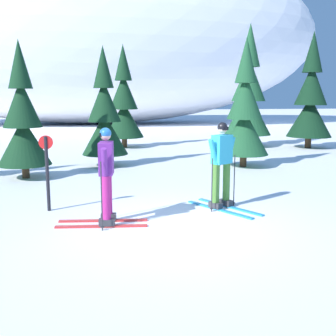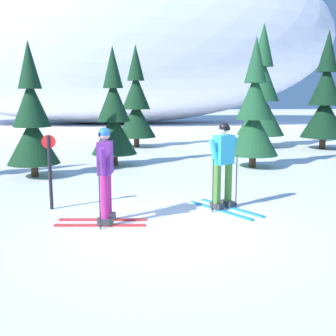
# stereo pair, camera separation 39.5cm
# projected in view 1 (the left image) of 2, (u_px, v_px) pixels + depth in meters

# --- Properties ---
(ground_plane) EXTENTS (120.00, 120.00, 0.00)m
(ground_plane) POSITION_uv_depth(u_px,v_px,m) (175.00, 228.00, 7.36)
(ground_plane) COLOR white
(skier_purple_jacket) EXTENTS (1.69, 0.81, 1.77)m
(skier_purple_jacket) POSITION_uv_depth(u_px,v_px,m) (106.00, 174.00, 7.44)
(skier_purple_jacket) COLOR red
(skier_purple_jacket) RESTS_ON ground
(skier_cyan_jacket) EXTENTS (1.29, 1.69, 1.80)m
(skier_cyan_jacket) POSITION_uv_depth(u_px,v_px,m) (222.00, 164.00, 8.53)
(skier_cyan_jacket) COLOR #2893CC
(skier_cyan_jacket) RESTS_ON ground
(pine_tree_left) EXTENTS (1.48, 1.48, 3.84)m
(pine_tree_left) POSITION_uv_depth(u_px,v_px,m) (23.00, 122.00, 11.54)
(pine_tree_left) COLOR #47301E
(pine_tree_left) RESTS_ON ground
(pine_tree_center_left) EXTENTS (1.51, 1.51, 3.91)m
(pine_tree_center_left) POSITION_uv_depth(u_px,v_px,m) (104.00, 117.00, 13.58)
(pine_tree_center_left) COLOR #47301E
(pine_tree_center_left) RESTS_ON ground
(pine_tree_center) EXTENTS (1.75, 1.75, 4.54)m
(pine_tree_center) POSITION_uv_depth(u_px,v_px,m) (124.00, 105.00, 18.46)
(pine_tree_center) COLOR #47301E
(pine_tree_center) RESTS_ON ground
(pine_tree_center_right) EXTENTS (1.60, 1.60, 4.15)m
(pine_tree_center_right) POSITION_uv_depth(u_px,v_px,m) (245.00, 114.00, 13.41)
(pine_tree_center_right) COLOR #47301E
(pine_tree_center_right) RESTS_ON ground
(pine_tree_right) EXTENTS (2.11, 2.11, 5.47)m
(pine_tree_right) POSITION_uv_depth(u_px,v_px,m) (248.00, 96.00, 18.70)
(pine_tree_right) COLOR #47301E
(pine_tree_right) RESTS_ON ground
(pine_tree_far_right) EXTENTS (1.95, 1.95, 5.05)m
(pine_tree_far_right) POSITION_uv_depth(u_px,v_px,m) (310.00, 100.00, 18.18)
(pine_tree_far_right) COLOR #47301E
(pine_tree_far_right) RESTS_ON ground
(snow_ridge_background) EXTENTS (37.29, 14.48, 14.37)m
(snow_ridge_background) POSITION_uv_depth(u_px,v_px,m) (91.00, 33.00, 32.76)
(snow_ridge_background) COLOR white
(snow_ridge_background) RESTS_ON ground
(trail_marker_post) EXTENTS (0.28, 0.07, 1.55)m
(trail_marker_post) POSITION_uv_depth(u_px,v_px,m) (47.00, 169.00, 8.35)
(trail_marker_post) COLOR black
(trail_marker_post) RESTS_ON ground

